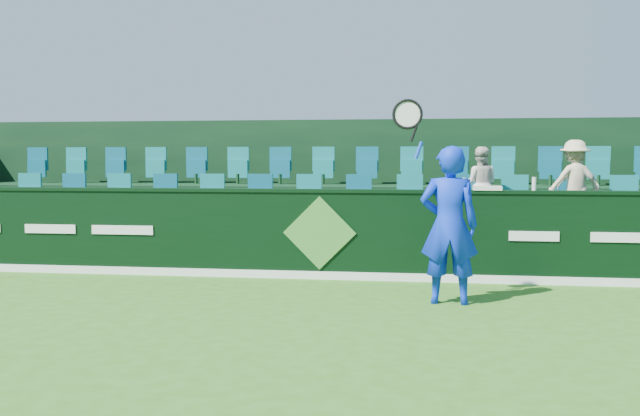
% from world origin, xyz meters
% --- Properties ---
extents(ground, '(60.00, 60.00, 0.00)m').
position_xyz_m(ground, '(0.00, 0.00, 0.00)').
color(ground, '#326417').
rests_on(ground, ground).
extents(sponsor_hoarding, '(16.00, 0.25, 1.35)m').
position_xyz_m(sponsor_hoarding, '(0.00, 4.00, 0.67)').
color(sponsor_hoarding, black).
rests_on(sponsor_hoarding, ground).
extents(stand_tier_front, '(16.00, 2.00, 0.80)m').
position_xyz_m(stand_tier_front, '(0.00, 5.10, 0.40)').
color(stand_tier_front, black).
rests_on(stand_tier_front, ground).
extents(stand_tier_back, '(16.00, 1.80, 1.30)m').
position_xyz_m(stand_tier_back, '(0.00, 7.00, 0.65)').
color(stand_tier_back, black).
rests_on(stand_tier_back, ground).
extents(stand_rear, '(16.00, 4.10, 2.60)m').
position_xyz_m(stand_rear, '(0.00, 7.44, 1.22)').
color(stand_rear, black).
rests_on(stand_rear, ground).
extents(seat_row_front, '(13.50, 0.50, 0.60)m').
position_xyz_m(seat_row_front, '(0.00, 5.50, 1.10)').
color(seat_row_front, '#0D566C').
rests_on(seat_row_front, stand_tier_front).
extents(seat_row_back, '(13.50, 0.50, 0.60)m').
position_xyz_m(seat_row_back, '(0.00, 7.30, 1.60)').
color(seat_row_back, '#0D566C').
rests_on(seat_row_back, stand_tier_back).
extents(tennis_player, '(1.12, 0.48, 2.59)m').
position_xyz_m(tennis_player, '(1.84, 2.37, 0.99)').
color(tennis_player, '#0C2DD6').
rests_on(tennis_player, ground).
extents(spectator_left, '(0.64, 0.53, 1.20)m').
position_xyz_m(spectator_left, '(2.43, 5.12, 1.40)').
color(spectator_left, silver).
rests_on(spectator_left, stand_tier_front).
extents(spectator_middle, '(0.69, 0.48, 1.09)m').
position_xyz_m(spectator_middle, '(3.95, 5.12, 1.35)').
color(spectator_middle, white).
rests_on(spectator_middle, stand_tier_front).
extents(spectator_right, '(0.93, 0.66, 1.30)m').
position_xyz_m(spectator_right, '(3.88, 5.12, 1.45)').
color(spectator_right, beige).
rests_on(spectator_right, stand_tier_front).
extents(towel, '(0.40, 0.26, 0.06)m').
position_xyz_m(towel, '(2.45, 4.00, 1.38)').
color(towel, silver).
rests_on(towel, sponsor_hoarding).
extents(drinks_bottle, '(0.06, 0.06, 0.19)m').
position_xyz_m(drinks_bottle, '(3.10, 4.00, 1.45)').
color(drinks_bottle, silver).
rests_on(drinks_bottle, sponsor_hoarding).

